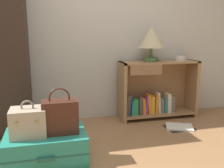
{
  "coord_description": "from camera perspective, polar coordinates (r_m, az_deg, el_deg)",
  "views": [
    {
      "loc": [
        -0.42,
        -1.72,
        1.1
      ],
      "look_at": [
        0.24,
        0.9,
        0.55
      ],
      "focal_mm": 41.21,
      "sensor_mm": 36.0,
      "label": 1
    }
  ],
  "objects": [
    {
      "name": "bookshelf",
      "position": [
        3.37,
        9.57,
        -1.66
      ],
      "size": [
        1.01,
        0.32,
        0.73
      ],
      "color": "#A37A51",
      "rests_on": "ground_plane"
    },
    {
      "name": "back_wall",
      "position": [
        3.25,
        -6.98,
        14.96
      ],
      "size": [
        6.4,
        0.1,
        2.6
      ],
      "primitive_type": "cube",
      "color": "beige",
      "rests_on": "ground_plane"
    },
    {
      "name": "train_case",
      "position": [
        2.24,
        -18.08,
        -8.04
      ],
      "size": [
        0.28,
        0.23,
        0.31
      ],
      "color": "#B7A88E",
      "rests_on": "suitcase_large"
    },
    {
      "name": "table_lamp",
      "position": [
        3.24,
        8.74,
        10.06
      ],
      "size": [
        0.32,
        0.32,
        0.44
      ],
      "color": "#4C7542",
      "rests_on": "bookshelf"
    },
    {
      "name": "open_book_on_floor",
      "position": [
        3.14,
        14.73,
        -9.23
      ],
      "size": [
        0.37,
        0.34,
        0.02
      ],
      "color": "white",
      "rests_on": "ground_plane"
    },
    {
      "name": "handbag",
      "position": [
        2.23,
        -11.44,
        -7.01
      ],
      "size": [
        0.3,
        0.17,
        0.39
      ],
      "color": "#472319",
      "rests_on": "suitcase_large"
    },
    {
      "name": "suitcase_large",
      "position": [
        2.36,
        -14.38,
        -13.29
      ],
      "size": [
        0.69,
        0.48,
        0.25
      ],
      "color": "teal",
      "rests_on": "ground_plane"
    },
    {
      "name": "bowl",
      "position": [
        3.41,
        14.96,
        5.49
      ],
      "size": [
        0.13,
        0.13,
        0.06
      ],
      "primitive_type": "cylinder",
      "color": "silver",
      "rests_on": "bookshelf"
    }
  ]
}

